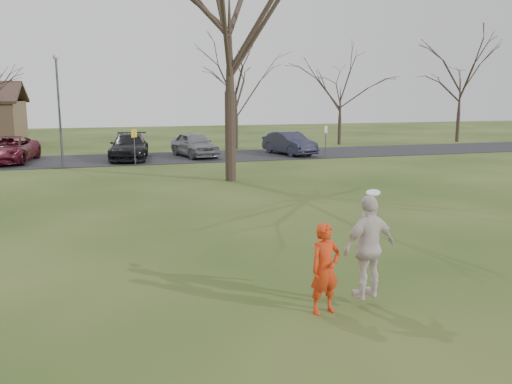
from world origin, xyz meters
TOP-DOWN VIEW (x-y plane):
  - ground at (0.00, 0.00)m, footprint 120.00×120.00m
  - parking_strip at (0.00, 25.00)m, footprint 62.00×6.50m
  - player_defender at (-0.02, -0.60)m, footprint 0.69×0.52m
  - car_2 at (-9.17, 25.17)m, footprint 3.31×5.86m
  - car_3 at (-2.16, 24.78)m, footprint 2.90×5.70m
  - car_4 at (2.03, 25.02)m, footprint 2.90×5.01m
  - car_5 at (8.43, 24.45)m, footprint 2.69×4.89m
  - catching_play at (0.90, -0.56)m, footprint 1.26×0.74m
  - lamp_post at (-6.00, 22.50)m, footprint 0.34×0.34m
  - sign_yellow at (-2.00, 22.00)m, footprint 0.35×0.35m
  - sign_white at (10.00, 22.00)m, footprint 0.35×0.35m
  - big_tree at (2.00, 15.00)m, footprint 9.00×9.00m
  - small_tree_row at (4.38, 30.06)m, footprint 55.00×5.90m

SIDE VIEW (x-z plane):
  - ground at x=0.00m, z-range 0.00..0.00m
  - parking_strip at x=0.00m, z-range 0.00..0.04m
  - car_5 at x=8.43m, z-range 0.04..1.57m
  - car_2 at x=-9.17m, z-range 0.04..1.59m
  - car_3 at x=-2.16m, z-range 0.04..1.62m
  - car_4 at x=2.03m, z-range 0.04..1.64m
  - player_defender at x=-0.02m, z-range 0.00..1.72m
  - catching_play at x=0.90m, z-range 0.16..2.23m
  - sign_yellow at x=-2.00m, z-range 0.41..2.49m
  - sign_white at x=10.00m, z-range 0.41..2.49m
  - small_tree_row at x=4.38m, z-range -0.36..8.14m
  - lamp_post at x=-6.00m, z-range 0.83..7.10m
  - big_tree at x=2.00m, z-range 0.00..14.00m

